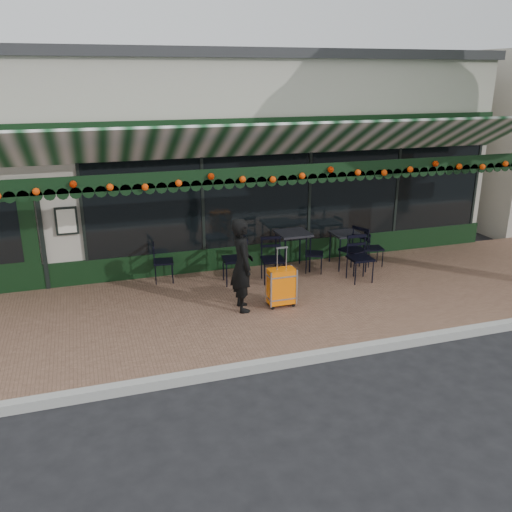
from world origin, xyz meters
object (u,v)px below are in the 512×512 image
object	(u,v)px
chair_b_left	(235,260)
woman	(242,265)
cafe_table_a	(346,236)
chair_b_front	(272,260)
chair_a_right	(374,248)
chair_solo	(163,262)
chair_a_front	(360,259)
cafe_table_b	(293,236)
chair_a_left	(353,250)
chair_b_right	(314,254)
suitcase	(281,287)

from	to	relation	value
chair_b_left	woman	bearing A→B (deg)	-4.68
cafe_table_a	chair_b_front	distance (m)	1.97
chair_a_right	chair_solo	world-z (taller)	chair_solo
chair_a_right	chair_a_front	bearing A→B (deg)	144.80
chair_a_right	chair_solo	distance (m)	4.60
cafe_table_b	chair_a_right	world-z (taller)	cafe_table_b
woman	cafe_table_b	xyz separation A→B (m)	(1.63, 1.68, -0.09)
chair_a_right	chair_b_left	world-z (taller)	chair_b_left
chair_a_left	chair_b_front	distance (m)	1.83
chair_a_right	chair_b_right	xyz separation A→B (m)	(-1.43, 0.02, 0.01)
chair_a_left	chair_a_front	size ratio (longest dim) A/B	1.03
chair_a_front	chair_solo	size ratio (longest dim) A/B	1.15
chair_a_left	chair_b_front	size ratio (longest dim) A/B	1.06
suitcase	cafe_table_a	xyz separation A→B (m)	(2.15, 1.72, 0.28)
woman	cafe_table_b	distance (m)	2.34
suitcase	chair_a_right	distance (m)	3.11
chair_a_left	chair_a_right	distance (m)	0.70
suitcase	woman	bearing A→B (deg)	172.52
suitcase	chair_b_front	bearing A→B (deg)	77.90
cafe_table_a	cafe_table_b	distance (m)	1.23
cafe_table_b	chair_b_right	world-z (taller)	cafe_table_b
chair_a_left	cafe_table_b	bearing A→B (deg)	-138.75
chair_a_left	chair_b_left	size ratio (longest dim) A/B	0.99
chair_a_front	chair_a_left	bearing A→B (deg)	78.91
chair_b_right	cafe_table_a	bearing A→B (deg)	-50.97
cafe_table_b	chair_a_left	size ratio (longest dim) A/B	0.86
chair_solo	chair_a_left	bearing A→B (deg)	-93.28
woman	chair_a_left	world-z (taller)	woman
chair_a_left	chair_solo	world-z (taller)	chair_a_left
chair_b_left	chair_b_front	size ratio (longest dim) A/B	1.07
chair_b_left	chair_b_front	distance (m)	0.77
chair_a_right	chair_a_front	size ratio (longest dim) A/B	0.81
chair_a_right	chair_a_front	xyz separation A→B (m)	(-0.75, -0.77, 0.09)
suitcase	chair_b_left	size ratio (longest dim) A/B	1.14
chair_a_front	chair_b_right	size ratio (longest dim) A/B	1.20
chair_a_left	chair_b_left	bearing A→B (deg)	-117.18
chair_a_front	chair_solo	distance (m)	4.01
cafe_table_b	chair_a_right	bearing A→B (deg)	-9.16
chair_b_front	chair_b_right	bearing A→B (deg)	24.35
chair_b_left	chair_solo	world-z (taller)	chair_b_left
woman	cafe_table_a	size ratio (longest dim) A/B	2.31
cafe_table_a	chair_b_right	xyz separation A→B (m)	(-0.84, -0.23, -0.26)
chair_a_front	chair_b_front	bearing A→B (deg)	164.33
cafe_table_b	chair_a_right	size ratio (longest dim) A/B	1.09
cafe_table_b	chair_solo	world-z (taller)	cafe_table_b
chair_b_right	chair_solo	bearing A→B (deg)	106.48
suitcase	cafe_table_a	distance (m)	2.77
chair_a_right	chair_a_front	world-z (taller)	chair_a_front
cafe_table_a	chair_a_right	distance (m)	0.69
chair_b_front	chair_solo	world-z (taller)	chair_b_front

